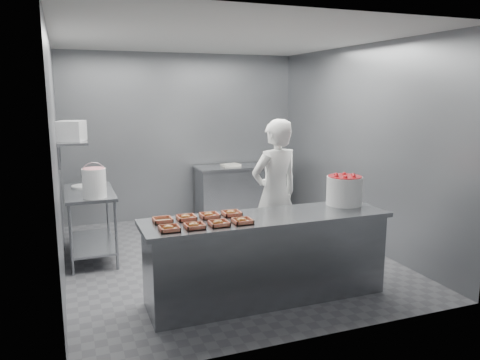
# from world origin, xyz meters

# --- Properties ---
(floor) EXTENTS (4.50, 4.50, 0.00)m
(floor) POSITION_xyz_m (0.00, 0.00, 0.00)
(floor) COLOR #4C4C51
(floor) RESTS_ON ground
(ceiling) EXTENTS (4.50, 4.50, 0.00)m
(ceiling) POSITION_xyz_m (0.00, 0.00, 2.80)
(ceiling) COLOR white
(ceiling) RESTS_ON wall_back
(wall_back) EXTENTS (4.00, 0.04, 2.80)m
(wall_back) POSITION_xyz_m (0.00, 2.25, 1.40)
(wall_back) COLOR slate
(wall_back) RESTS_ON ground
(wall_left) EXTENTS (0.04, 4.50, 2.80)m
(wall_left) POSITION_xyz_m (-2.00, 0.00, 1.40)
(wall_left) COLOR slate
(wall_left) RESTS_ON ground
(wall_right) EXTENTS (0.04, 4.50, 2.80)m
(wall_right) POSITION_xyz_m (2.00, 0.00, 1.40)
(wall_right) COLOR slate
(wall_right) RESTS_ON ground
(service_counter) EXTENTS (2.60, 0.70, 0.90)m
(service_counter) POSITION_xyz_m (0.00, -1.35, 0.45)
(service_counter) COLOR slate
(service_counter) RESTS_ON ground
(prep_table) EXTENTS (0.60, 1.20, 0.90)m
(prep_table) POSITION_xyz_m (-1.65, 0.60, 0.59)
(prep_table) COLOR slate
(prep_table) RESTS_ON ground
(back_counter) EXTENTS (1.50, 0.60, 0.90)m
(back_counter) POSITION_xyz_m (0.90, 1.90, 0.45)
(back_counter) COLOR slate
(back_counter) RESTS_ON ground
(wall_shelf) EXTENTS (0.35, 0.90, 0.03)m
(wall_shelf) POSITION_xyz_m (-1.82, 0.60, 1.55)
(wall_shelf) COLOR slate
(wall_shelf) RESTS_ON wall_left
(tray_0) EXTENTS (0.19, 0.18, 0.06)m
(tray_0) POSITION_xyz_m (-1.06, -1.51, 0.92)
(tray_0) COLOR tan
(tray_0) RESTS_ON service_counter
(tray_1) EXTENTS (0.19, 0.18, 0.06)m
(tray_1) POSITION_xyz_m (-0.82, -1.51, 0.92)
(tray_1) COLOR tan
(tray_1) RESTS_ON service_counter
(tray_2) EXTENTS (0.19, 0.18, 0.06)m
(tray_2) POSITION_xyz_m (-0.58, -1.51, 0.92)
(tray_2) COLOR tan
(tray_2) RESTS_ON service_counter
(tray_3) EXTENTS (0.19, 0.18, 0.06)m
(tray_3) POSITION_xyz_m (-0.34, -1.51, 0.92)
(tray_3) COLOR tan
(tray_3) RESTS_ON service_counter
(tray_4) EXTENTS (0.19, 0.18, 0.04)m
(tray_4) POSITION_xyz_m (-1.06, -1.19, 0.92)
(tray_4) COLOR tan
(tray_4) RESTS_ON service_counter
(tray_5) EXTENTS (0.19, 0.18, 0.06)m
(tray_5) POSITION_xyz_m (-0.82, -1.19, 0.92)
(tray_5) COLOR tan
(tray_5) RESTS_ON service_counter
(tray_6) EXTENTS (0.19, 0.18, 0.06)m
(tray_6) POSITION_xyz_m (-0.58, -1.19, 0.92)
(tray_6) COLOR tan
(tray_6) RESTS_ON service_counter
(tray_7) EXTENTS (0.19, 0.18, 0.06)m
(tray_7) POSITION_xyz_m (-0.34, -1.19, 0.92)
(tray_7) COLOR tan
(tray_7) RESTS_ON service_counter
(worker) EXTENTS (0.75, 0.57, 1.84)m
(worker) POSITION_xyz_m (0.49, -0.49, 0.92)
(worker) COLOR white
(worker) RESTS_ON ground
(strawberry_tub) EXTENTS (0.40, 0.40, 0.33)m
(strawberry_tub) POSITION_xyz_m (1.01, -1.20, 1.07)
(strawberry_tub) COLOR silver
(strawberry_tub) RESTS_ON service_counter
(glaze_bucket) EXTENTS (0.30, 0.28, 0.43)m
(glaze_bucket) POSITION_xyz_m (-1.60, 0.17, 1.09)
(glaze_bucket) COLOR silver
(glaze_bucket) RESTS_ON prep_table
(bucket_lid) EXTENTS (0.33, 0.33, 0.02)m
(bucket_lid) POSITION_xyz_m (-1.71, 0.89, 0.91)
(bucket_lid) COLOR silver
(bucket_lid) RESTS_ON prep_table
(rag) EXTENTS (0.16, 0.14, 0.02)m
(rag) POSITION_xyz_m (-1.57, 0.68, 0.91)
(rag) COLOR #CCB28C
(rag) RESTS_ON prep_table
(appliance) EXTENTS (0.38, 0.40, 0.25)m
(appliance) POSITION_xyz_m (-1.82, 0.48, 1.69)
(appliance) COLOR gray
(appliance) RESTS_ON wall_shelf
(paper_stack) EXTENTS (0.32, 0.25, 0.04)m
(paper_stack) POSITION_xyz_m (0.75, 1.90, 0.92)
(paper_stack) COLOR silver
(paper_stack) RESTS_ON back_counter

